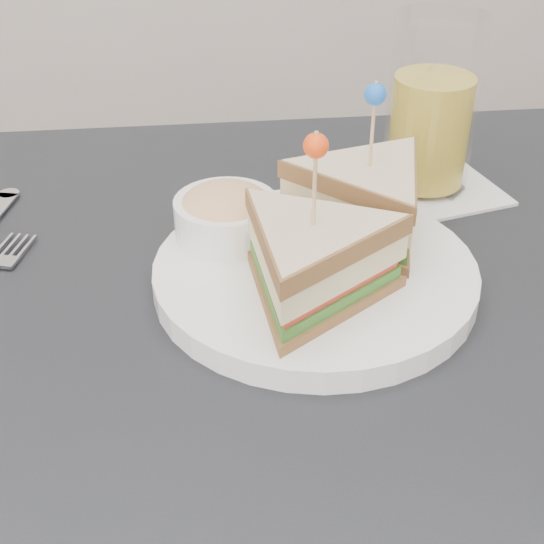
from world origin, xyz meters
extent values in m
cube|color=black|center=(0.00, 0.00, 0.73)|extent=(0.80, 0.80, 0.03)
cylinder|color=black|center=(0.35, 0.35, 0.36)|extent=(0.04, 0.04, 0.72)
cylinder|color=white|center=(0.05, 0.06, 0.76)|extent=(0.28, 0.28, 0.02)
cylinder|color=white|center=(0.05, 0.06, 0.77)|extent=(0.28, 0.28, 0.00)
cylinder|color=#DDAC7F|center=(0.04, 0.02, 0.86)|extent=(0.00, 0.00, 0.08)
sphere|color=#FF4510|center=(0.04, 0.02, 0.89)|extent=(0.02, 0.02, 0.02)
cylinder|color=#DDAC7F|center=(0.10, 0.10, 0.86)|extent=(0.00, 0.00, 0.08)
sphere|color=blue|center=(0.10, 0.10, 0.89)|extent=(0.02, 0.02, 0.02)
cylinder|color=white|center=(-0.02, 0.11, 0.78)|extent=(0.09, 0.09, 0.04)
ellipsoid|color=#E0B772|center=(-0.02, 0.11, 0.80)|extent=(0.08, 0.08, 0.03)
cube|color=silver|center=(-0.20, 0.12, 0.75)|extent=(0.03, 0.02, 0.00)
cylinder|color=silver|center=(-0.22, 0.24, 0.75)|extent=(0.02, 0.02, 0.00)
cube|color=white|center=(0.18, 0.22, 0.75)|extent=(0.16, 0.16, 0.00)
cylinder|color=gold|center=(0.18, 0.22, 0.81)|extent=(0.09, 0.09, 0.10)
cylinder|color=white|center=(0.18, 0.22, 0.84)|extent=(0.10, 0.10, 0.16)
cube|color=white|center=(0.19, 0.23, 0.86)|extent=(0.03, 0.03, 0.02)
cube|color=white|center=(0.17, 0.21, 0.85)|extent=(0.02, 0.02, 0.02)
camera|label=1|loc=(-0.04, -0.43, 1.10)|focal=50.00mm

